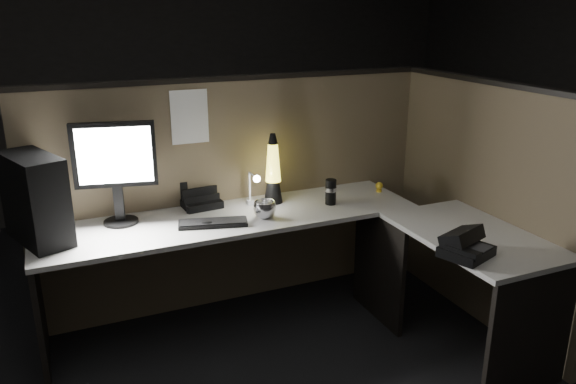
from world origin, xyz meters
name	(u,v)px	position (x,y,z in m)	size (l,w,h in m)	color
floor	(295,368)	(0.00, 0.00, 0.00)	(6.00, 6.00, 0.00)	black
room_shell	(296,77)	(0.00, 0.00, 1.62)	(6.00, 6.00, 6.00)	silver
partition_back	(238,194)	(0.00, 0.93, 0.75)	(2.66, 0.06, 1.50)	brown
partition_right	(482,206)	(1.33, 0.10, 0.75)	(0.06, 1.66, 1.50)	brown
desk	(306,251)	(0.18, 0.25, 0.58)	(2.60, 1.60, 0.73)	#AEACA4
pc_tower	(35,199)	(-1.22, 0.66, 0.97)	(0.20, 0.45, 0.48)	black
monitor	(115,163)	(-0.79, 0.76, 1.09)	(0.46, 0.20, 0.60)	black
keyboard	(213,223)	(-0.30, 0.51, 0.74)	(0.40, 0.13, 0.02)	black
mouse	(207,224)	(-0.34, 0.49, 0.75)	(0.08, 0.06, 0.03)	black
clip_lamp	(253,187)	(0.02, 0.69, 0.87)	(0.04, 0.18, 0.23)	silver
organizer	(200,200)	(-0.28, 0.85, 0.77)	(0.25, 0.22, 0.18)	black
lava_lamp	(273,174)	(0.17, 0.74, 0.92)	(0.12, 0.12, 0.45)	black
travel_mug	(331,192)	(0.50, 0.56, 0.81)	(0.07, 0.07, 0.16)	black
steel_mug	(265,210)	(0.02, 0.49, 0.78)	(0.13, 0.13, 0.11)	#B6B6BD
figurine	(379,186)	(0.92, 0.65, 0.77)	(0.05, 0.05, 0.05)	yellow
pinned_paper	(190,117)	(-0.31, 0.90, 1.30)	(0.23, 0.00, 0.33)	white
desk_phone	(464,245)	(0.76, -0.41, 0.78)	(0.29, 0.29, 0.14)	black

